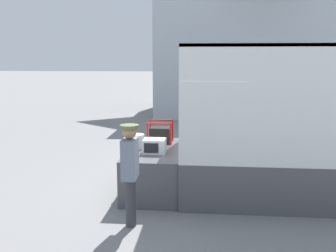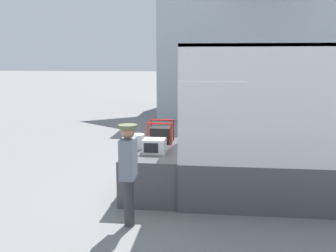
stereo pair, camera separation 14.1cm
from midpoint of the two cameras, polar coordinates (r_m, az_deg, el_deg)
ground_plane at (r=8.47m, az=2.64°, el=-9.76°), size 160.00×160.00×0.00m
tailgate_deck at (r=8.38m, az=-1.41°, el=-6.60°), size 1.19×2.37×0.94m
microwave at (r=7.86m, az=-1.56°, el=-3.05°), size 0.47×0.39×0.30m
portable_generator at (r=8.82m, az=-0.49°, el=-1.29°), size 0.58×0.55×0.52m
orange_bucket at (r=8.22m, az=-4.21°, el=-2.38°), size 0.32×0.32×0.33m
worker_person at (r=6.45m, az=-5.43°, el=-5.81°), size 0.32×0.44×1.80m
house_backdrop at (r=21.26m, az=13.73°, el=13.70°), size 10.49×7.57×8.43m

